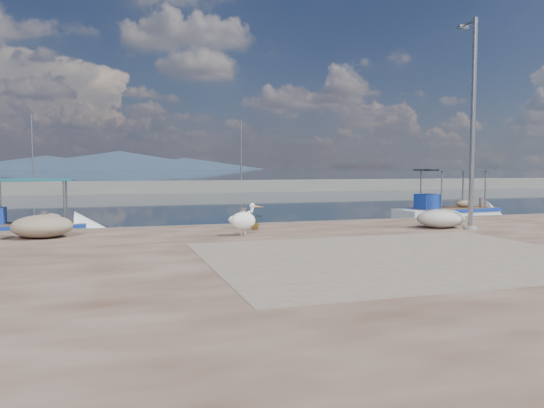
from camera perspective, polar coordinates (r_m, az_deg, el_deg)
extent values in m
plane|color=#162635|center=(15.17, 4.34, -5.86)|extent=(1400.00, 1400.00, 0.00)
cube|color=#482E1F|center=(9.92, 17.52, -9.87)|extent=(44.00, 22.00, 0.50)
cube|color=gray|center=(12.87, 13.52, -5.47)|extent=(9.00, 7.00, 0.01)
cube|color=gray|center=(54.19, -11.57, 1.81)|extent=(120.00, 2.20, 1.20)
cylinder|color=gray|center=(54.27, -24.38, 5.13)|extent=(0.16, 0.16, 7.00)
cylinder|color=gray|center=(55.57, -3.35, 5.44)|extent=(0.16, 0.16, 7.00)
cone|color=#28384C|center=(667.01, -23.08, 4.15)|extent=(220.00, 220.00, 16.00)
cone|color=#28384C|center=(664.11, -16.18, 4.57)|extent=(280.00, 280.00, 22.00)
cone|color=#28384C|center=(670.73, -9.31, 4.32)|extent=(200.00, 200.00, 14.00)
cube|color=white|center=(21.50, -24.33, -3.11)|extent=(5.24, 1.72, 0.86)
cube|color=#173496|center=(21.46, -24.36, -2.09)|extent=(3.77, 1.77, 0.13)
cube|color=#A8142B|center=(21.51, -24.33, -3.24)|extent=(3.77, 1.75, 0.11)
cube|color=#185762|center=(21.36, -24.49, 2.38)|extent=(2.88, 1.63, 0.07)
cube|color=white|center=(27.51, 18.81, -1.46)|extent=(6.21, 2.54, 0.99)
cube|color=#173496|center=(27.47, 18.83, -0.54)|extent=(4.53, 2.44, 0.15)
cube|color=#A8142B|center=(27.52, 18.81, -1.58)|extent=(4.53, 2.42, 0.13)
cube|color=#173496|center=(26.47, 16.40, 0.25)|extent=(1.02, 1.02, 0.73)
cube|color=#272B32|center=(27.40, 18.92, 3.48)|extent=(3.49, 2.19, 0.08)
cylinder|color=tan|center=(16.23, -3.34, -2.97)|extent=(0.03, 0.03, 0.25)
cylinder|color=tan|center=(16.22, -2.89, -2.97)|extent=(0.03, 0.03, 0.25)
ellipsoid|color=white|center=(16.19, -3.12, -1.82)|extent=(0.87, 0.69, 0.55)
cylinder|color=white|center=(16.15, -2.29, -0.86)|extent=(0.20, 0.15, 0.46)
sphere|color=white|center=(16.13, -2.16, -0.16)|extent=(0.15, 0.15, 0.15)
cone|color=#CB804F|center=(16.13, -1.52, -0.29)|extent=(0.38, 0.19, 0.11)
cylinder|color=gray|center=(19.05, 20.79, 7.97)|extent=(0.16, 0.16, 7.00)
cylinder|color=gray|center=(19.11, 20.54, -2.40)|extent=(0.44, 0.44, 0.10)
cube|color=gray|center=(20.09, 19.84, 17.46)|extent=(0.35, 0.18, 0.12)
cylinder|color=gray|center=(17.93, -3.14, -1.59)|extent=(0.18, 0.18, 0.70)
cylinder|color=gray|center=(17.90, -3.14, -0.47)|extent=(0.24, 0.24, 0.06)
cylinder|color=gray|center=(17.74, -23.32, -1.94)|extent=(0.18, 0.18, 0.72)
cylinder|color=gray|center=(17.71, -23.36, -0.79)|extent=(0.25, 0.25, 0.06)
imported|color=#33722D|center=(17.70, -1.82, -1.98)|extent=(0.46, 0.40, 0.50)
ellipsoid|color=silver|center=(19.20, 17.71, -1.49)|extent=(1.72, 1.29, 0.65)
ellipsoid|color=tan|center=(17.09, -23.50, -2.23)|extent=(1.75, 1.36, 0.68)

